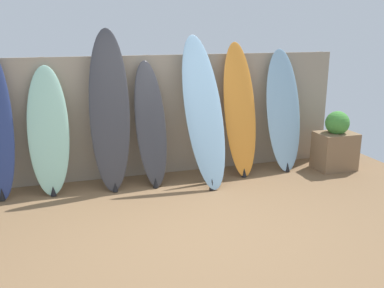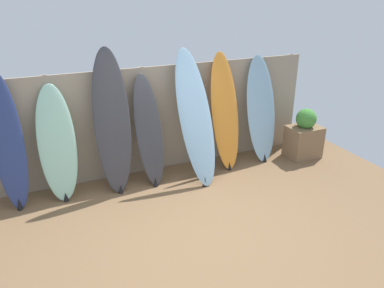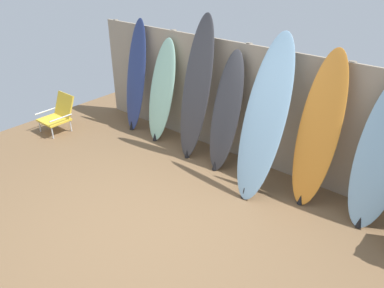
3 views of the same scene
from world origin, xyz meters
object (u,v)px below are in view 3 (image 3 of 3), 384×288
Objects in this scene: surfboard_navy_0 at (136,77)px; beach_chair at (59,113)px; surfboard_charcoal_3 at (226,113)px; surfboard_skyblue_4 at (265,119)px; surfboard_seafoam_1 at (162,91)px; surfboard_orange_5 at (319,132)px; surfboard_charcoal_2 at (196,90)px; surfboard_skyblue_6 at (382,154)px.

surfboard_navy_0 is 3.00× the size of beach_chair.
surfboard_skyblue_4 reaches higher than surfboard_charcoal_3.
surfboard_seafoam_1 reaches higher than beach_chair.
surfboard_seafoam_1 is 0.86× the size of surfboard_orange_5.
surfboard_seafoam_1 is at bearing 31.08° from beach_chair.
surfboard_seafoam_1 is 1.99m from beach_chair.
beach_chair is at bearing -168.70° from surfboard_skyblue_4.
surfboard_seafoam_1 is 0.85m from surfboard_charcoal_2.
surfboard_charcoal_2 reaches higher than surfboard_navy_0.
surfboard_navy_0 reaches higher than surfboard_seafoam_1.
surfboard_skyblue_6 is at bearing -0.26° from surfboard_seafoam_1.
surfboard_skyblue_6 is (1.39, 0.24, -0.11)m from surfboard_skyblue_4.
surfboard_navy_0 reaches higher than surfboard_skyblue_6.
surfboard_charcoal_2 is 2.69m from surfboard_skyblue_6.
surfboard_skyblue_4 is 1.42m from surfboard_skyblue_6.
surfboard_navy_0 is at bearing 176.45° from surfboard_charcoal_2.
surfboard_charcoal_2 is at bearing -3.55° from surfboard_navy_0.
surfboard_orange_5 is (1.93, 0.03, -0.11)m from surfboard_charcoal_2.
surfboard_orange_5 is 0.75m from surfboard_skyblue_6.
surfboard_skyblue_4 reaches higher than surfboard_orange_5.
surfboard_charcoal_3 is (1.37, -0.08, 0.02)m from surfboard_seafoam_1.
surfboard_navy_0 is at bearing 174.31° from surfboard_skyblue_4.
surfboard_skyblue_6 is at bearing -0.41° from surfboard_navy_0.
surfboard_seafoam_1 is 3.50m from surfboard_skyblue_6.
surfboard_skyblue_6 is 5.27m from beach_chair.
surfboard_skyblue_6 is (4.13, -0.03, -0.03)m from surfboard_navy_0.
surfboard_skyblue_6 is (0.75, 0.03, -0.06)m from surfboard_orange_5.
surfboard_charcoal_3 is 0.93× the size of surfboard_skyblue_6.
surfboard_skyblue_4 is at bearing -8.06° from surfboard_charcoal_2.
surfboard_charcoal_3 reaches higher than surfboard_seafoam_1.
surfboard_charcoal_2 is (0.81, -0.08, 0.24)m from surfboard_seafoam_1.
surfboard_charcoal_2 is 0.61m from surfboard_charcoal_3.
surfboard_skyblue_6 is (2.12, 0.06, 0.06)m from surfboard_charcoal_3.
surfboard_navy_0 is 1.11× the size of surfboard_charcoal_3.
surfboard_charcoal_3 reaches higher than beach_chair.
surfboard_navy_0 is at bearing 178.77° from surfboard_seafoam_1.
surfboard_charcoal_2 is 1.25× the size of surfboard_charcoal_3.
surfboard_navy_0 is 4.13m from surfboard_skyblue_6.
surfboard_navy_0 is at bearing 179.59° from surfboard_skyblue_6.
surfboard_charcoal_3 is at bearing -2.59° from surfboard_navy_0.
surfboard_skyblue_4 reaches higher than beach_chair.
beach_chair is (-1.64, -1.01, -0.52)m from surfboard_seafoam_1.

